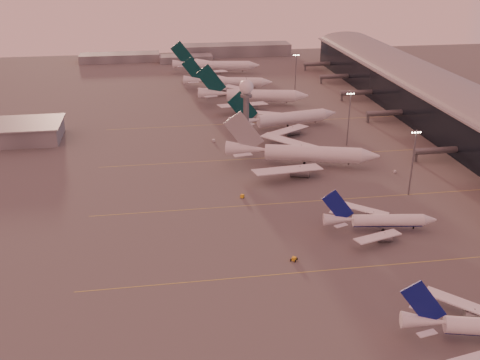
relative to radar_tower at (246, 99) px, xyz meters
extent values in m
plane|color=#5D5B5A|center=(-5.00, -120.00, -20.95)|extent=(700.00, 700.00, 0.00)
cube|color=gold|center=(25.00, -110.00, -20.94)|extent=(180.00, 0.25, 0.02)
cube|color=gold|center=(25.00, -65.00, -20.94)|extent=(180.00, 0.25, 0.02)
cube|color=gold|center=(25.00, -20.00, -20.94)|extent=(180.00, 0.25, 0.02)
cube|color=gold|center=(25.00, 30.00, -20.94)|extent=(180.00, 0.25, 0.02)
cube|color=black|center=(103.00, -10.00, -11.95)|extent=(36.00, 360.00, 18.00)
cylinder|color=gray|center=(103.00, -10.00, -2.95)|extent=(10.08, 360.00, 10.08)
cube|color=gray|center=(103.00, -10.00, -2.75)|extent=(40.00, 362.00, 0.80)
cylinder|color=slate|center=(77.00, -34.00, -16.45)|extent=(22.00, 2.80, 2.80)
cube|color=slate|center=(67.00, -34.00, -18.75)|extent=(1.20, 1.20, 4.40)
cylinder|color=slate|center=(77.00, 22.00, -16.45)|extent=(22.00, 2.80, 2.80)
cube|color=slate|center=(67.00, 22.00, -18.75)|extent=(1.20, 1.20, 4.40)
cylinder|color=slate|center=(77.00, 64.00, -16.45)|extent=(22.00, 2.80, 2.80)
cube|color=slate|center=(67.00, 64.00, -18.75)|extent=(1.20, 1.20, 4.40)
cylinder|color=slate|center=(77.00, 106.00, -16.45)|extent=(22.00, 2.80, 2.80)
cube|color=slate|center=(67.00, 106.00, -18.75)|extent=(1.20, 1.20, 4.40)
cylinder|color=slate|center=(77.00, 146.00, -16.45)|extent=(22.00, 2.80, 2.80)
cube|color=slate|center=(67.00, 146.00, -18.75)|extent=(1.20, 1.20, 4.40)
cylinder|color=slate|center=(0.00, 0.00, -9.95)|extent=(2.60, 2.60, 22.00)
cylinder|color=slate|center=(0.00, 0.00, 1.55)|extent=(5.20, 5.20, 1.20)
sphere|color=white|center=(0.00, 0.00, 5.45)|extent=(6.40, 6.40, 6.40)
cylinder|color=slate|center=(0.00, 0.00, 9.15)|extent=(0.16, 0.16, 2.00)
cylinder|color=slate|center=(50.00, -65.00, -8.45)|extent=(0.56, 0.56, 25.00)
cube|color=slate|center=(50.00, -65.00, 3.55)|extent=(3.60, 0.25, 0.25)
sphere|color=#FFEABF|center=(48.50, -65.00, 3.15)|extent=(0.56, 0.56, 0.56)
sphere|color=#FFEABF|center=(49.50, -65.00, 3.15)|extent=(0.56, 0.56, 0.56)
sphere|color=#FFEABF|center=(50.50, -65.00, 3.15)|extent=(0.56, 0.56, 0.56)
sphere|color=#FFEABF|center=(51.50, -65.00, 3.15)|extent=(0.56, 0.56, 0.56)
cylinder|color=slate|center=(45.00, -10.00, -8.45)|extent=(0.56, 0.56, 25.00)
cube|color=slate|center=(45.00, -10.00, 3.55)|extent=(3.60, 0.25, 0.25)
sphere|color=#FFEABF|center=(43.50, -10.00, 3.15)|extent=(0.56, 0.56, 0.56)
sphere|color=#FFEABF|center=(44.50, -10.00, 3.15)|extent=(0.56, 0.56, 0.56)
sphere|color=#FFEABF|center=(45.50, -10.00, 3.15)|extent=(0.56, 0.56, 0.56)
sphere|color=#FFEABF|center=(46.50, -10.00, 3.15)|extent=(0.56, 0.56, 0.56)
cylinder|color=slate|center=(43.00, 80.00, -8.45)|extent=(0.56, 0.56, 25.00)
cube|color=slate|center=(43.00, 80.00, 3.55)|extent=(3.60, 0.25, 0.25)
sphere|color=#FFEABF|center=(41.50, 80.00, 3.15)|extent=(0.56, 0.56, 0.56)
sphere|color=#FFEABF|center=(42.50, 80.00, 3.15)|extent=(0.56, 0.56, 0.56)
sphere|color=#FFEABF|center=(43.50, 80.00, 3.15)|extent=(0.56, 0.56, 0.56)
sphere|color=#FFEABF|center=(44.50, 80.00, 3.15)|extent=(0.56, 0.56, 0.56)
cube|color=slate|center=(-65.00, 200.00, -17.95)|extent=(60.00, 18.00, 6.00)
cube|color=slate|center=(25.00, 210.00, -16.45)|extent=(90.00, 20.00, 9.00)
cube|color=slate|center=(-15.00, 190.00, -18.45)|extent=(40.00, 15.00, 5.00)
cone|color=white|center=(18.63, -141.29, -17.10)|extent=(10.80, 6.56, 4.09)
cube|color=white|center=(32.01, -134.44, -18.33)|extent=(15.47, 14.80, 1.29)
cylinder|color=slate|center=(34.22, -137.50, -20.20)|extent=(5.18, 3.77, 2.66)
cube|color=slate|center=(34.22, -137.50, -19.04)|extent=(0.38, 0.34, 1.64)
cube|color=navy|center=(18.14, -141.16, -12.04)|extent=(10.95, 3.26, 12.20)
cube|color=white|center=(17.46, -145.80, -17.00)|extent=(4.90, 2.60, 0.27)
cube|color=white|center=(19.86, -136.81, -17.00)|extent=(4.66, 4.37, 0.27)
cylinder|color=white|center=(31.32, -90.02, -17.81)|extent=(22.92, 6.86, 3.85)
cylinder|color=navy|center=(31.32, -90.02, -18.68)|extent=(22.33, 5.73, 2.77)
cone|color=white|center=(44.69, -91.84, -17.81)|extent=(4.85, 4.40, 3.85)
cone|color=white|center=(15.42, -87.86, -17.33)|extent=(9.91, 5.09, 3.85)
cube|color=white|center=(24.54, -98.66, -18.48)|extent=(16.66, 9.22, 1.21)
cylinder|color=slate|center=(27.58, -96.81, -20.24)|extent=(4.67, 3.07, 2.50)
cube|color=slate|center=(27.58, -96.81, -19.16)|extent=(0.34, 0.29, 1.54)
cube|color=white|center=(27.09, -79.89, -18.48)|extent=(15.49, 12.63, 1.21)
cylinder|color=slate|center=(29.52, -82.48, -20.24)|extent=(4.67, 3.07, 2.50)
cube|color=slate|center=(29.52, -82.48, -19.16)|extent=(0.34, 0.29, 1.54)
cube|color=navy|center=(14.95, -87.80, -12.57)|extent=(10.52, 1.77, 11.47)
cube|color=white|center=(14.86, -92.20, -17.23)|extent=(4.67, 2.93, 0.25)
cube|color=white|center=(16.04, -83.53, -17.23)|extent=(4.55, 3.79, 0.25)
cylinder|color=black|center=(39.83, -91.18, -20.44)|extent=(0.51, 0.51, 1.01)
cylinder|color=black|center=(29.81, -87.57, -20.39)|extent=(1.17, 0.65, 1.11)
cylinder|color=black|center=(29.21, -91.98, -20.39)|extent=(1.17, 0.65, 1.11)
cylinder|color=white|center=(22.48, -31.90, -16.71)|extent=(39.33, 16.49, 6.11)
cylinder|color=white|center=(22.48, -31.90, -18.08)|extent=(38.11, 14.63, 4.40)
cone|color=white|center=(44.96, -38.23, -16.71)|extent=(8.95, 7.94, 6.11)
cone|color=white|center=(-4.25, -24.37, -15.94)|extent=(17.45, 10.33, 6.11)
cube|color=white|center=(8.88, -44.97, -17.78)|extent=(28.83, 12.33, 1.82)
cylinder|color=slate|center=(14.48, -42.55, -20.26)|extent=(8.37, 5.88, 3.97)
cube|color=slate|center=(14.48, -42.55, -18.85)|extent=(0.35, 0.32, 2.45)
cube|color=white|center=(17.71, -13.65, -17.78)|extent=(24.80, 24.12, 1.82)
cylinder|color=slate|center=(21.22, -18.63, -20.26)|extent=(8.37, 5.88, 3.97)
cube|color=slate|center=(21.22, -18.63, -18.85)|extent=(0.35, 0.32, 2.45)
cube|color=#96989D|center=(-5.04, -24.15, -8.72)|extent=(16.41, 4.93, 18.15)
cube|color=white|center=(-6.62, -31.57, -15.79)|extent=(7.96, 4.15, 0.25)
cube|color=white|center=(-2.51, -16.99, -15.79)|extent=(7.54, 7.16, 0.25)
cylinder|color=black|center=(36.80, -35.93, -20.46)|extent=(0.49, 0.49, 0.99)
cylinder|color=black|center=(20.03, -28.95, -20.41)|extent=(1.18, 0.77, 1.08)
cylinder|color=black|center=(18.86, -33.13, -20.41)|extent=(1.18, 0.77, 1.08)
cylinder|color=white|center=(26.11, 19.68, -16.93)|extent=(35.68, 12.20, 5.68)
cylinder|color=white|center=(26.11, 19.68, -18.21)|extent=(34.69, 10.51, 4.09)
cone|color=white|center=(46.77, 23.63, -16.93)|extent=(7.77, 6.86, 5.68)
cone|color=white|center=(1.55, 14.99, -16.22)|extent=(15.58, 8.36, 5.68)
cube|color=white|center=(20.37, 3.49, -17.93)|extent=(23.65, 20.66, 1.68)
cylinder|color=slate|center=(23.95, 7.75, -20.26)|extent=(7.39, 4.91, 3.69)
cube|color=slate|center=(23.95, 7.75, -18.92)|extent=(0.33, 0.30, 2.27)
cube|color=white|center=(14.80, 32.61, -17.93)|extent=(26.20, 13.22, 1.68)
cylinder|color=slate|center=(19.69, 29.98, -20.26)|extent=(7.39, 4.91, 3.69)
cube|color=slate|center=(19.69, 29.98, -18.92)|extent=(0.33, 0.30, 2.27)
cube|color=#053132|center=(0.82, 14.85, -9.43)|extent=(15.42, 3.27, 16.82)
cube|color=white|center=(2.58, 8.24, -16.08)|extent=(6.99, 6.14, 0.24)
cube|color=white|center=(0.02, 21.64, -16.08)|extent=(7.25, 4.25, 0.24)
cylinder|color=black|center=(39.27, 22.20, -20.46)|extent=(0.49, 0.49, 0.98)
cylinder|color=black|center=(22.92, 21.27, -20.41)|extent=(1.15, 0.68, 1.08)
cylinder|color=black|center=(23.73, 17.03, -20.41)|extent=(1.15, 0.68, 1.08)
cylinder|color=white|center=(18.88, 62.69, -16.57)|extent=(38.87, 13.95, 6.20)
cylinder|color=white|center=(18.88, 62.69, -17.96)|extent=(37.76, 12.09, 4.46)
cone|color=white|center=(41.32, 57.99, -16.57)|extent=(8.55, 7.59, 6.20)
cone|color=white|center=(-7.80, 68.29, -15.79)|extent=(17.04, 9.37, 6.20)
cube|color=white|center=(6.31, 48.82, -17.65)|extent=(28.59, 13.97, 1.83)
cylinder|color=slate|center=(11.69, 51.59, -20.20)|extent=(8.10, 5.47, 4.03)
cube|color=slate|center=(11.69, 51.59, -18.74)|extent=(0.37, 0.33, 2.48)
cube|color=white|center=(12.93, 80.45, -17.65)|extent=(25.56, 22.83, 1.83)
cylinder|color=slate|center=(16.75, 75.75, -20.20)|extent=(8.10, 5.47, 4.03)
cube|color=slate|center=(16.75, 75.75, -18.74)|extent=(0.37, 0.33, 2.48)
cube|color=#053132|center=(-8.59, 68.45, -8.40)|extent=(16.76, 3.86, 18.34)
cube|color=white|center=(-9.59, 61.06, -15.64)|extent=(7.89, 4.52, 0.27)
cube|color=white|center=(-6.54, 75.62, -15.64)|extent=(7.58, 6.76, 0.27)
cylinder|color=black|center=(33.17, 59.70, -20.42)|extent=(0.53, 0.53, 1.07)
cylinder|color=black|center=(16.33, 65.63, -20.36)|extent=(1.26, 0.76, 1.18)
cylinder|color=black|center=(15.37, 61.03, -20.36)|extent=(1.26, 0.76, 1.18)
cylinder|color=white|center=(8.97, 99.43, -17.05)|extent=(34.60, 12.77, 5.52)
cylinder|color=white|center=(8.97, 99.43, -18.29)|extent=(33.60, 11.11, 3.97)
cone|color=white|center=(28.91, 95.02, -17.05)|extent=(7.66, 6.82, 5.52)
cone|color=white|center=(-14.74, 104.67, -16.36)|extent=(15.20, 8.48, 5.52)
cube|color=white|center=(-2.36, 87.19, -18.01)|extent=(25.48, 12.20, 1.63)
cylinder|color=slate|center=(2.46, 89.61, -20.28)|extent=(7.24, 4.93, 3.59)
cube|color=slate|center=(2.46, 89.61, -18.98)|extent=(0.33, 0.29, 2.21)
cube|color=white|center=(3.85, 115.30, -18.01)|extent=(22.64, 20.50, 1.63)
cylinder|color=slate|center=(7.20, 111.07, -20.28)|extent=(7.24, 4.93, 3.59)
cube|color=slate|center=(7.20, 111.07, -18.98)|extent=(0.33, 0.29, 2.21)
cube|color=#053132|center=(-15.44, 104.82, -9.77)|extent=(14.90, 3.60, 16.33)
cube|color=white|center=(-16.40, 98.25, -16.22)|extent=(7.02, 3.96, 0.24)
cube|color=white|center=(-13.54, 111.18, -16.22)|extent=(6.73, 6.06, 0.24)
cylinder|color=black|center=(21.67, 96.62, -20.47)|extent=(0.48, 0.48, 0.95)
cylinder|color=black|center=(6.73, 102.07, -20.43)|extent=(1.12, 0.69, 1.05)
cylinder|color=black|center=(5.83, 97.98, -20.43)|extent=(1.12, 0.69, 1.05)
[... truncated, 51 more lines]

